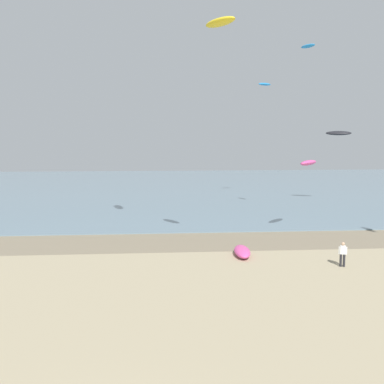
{
  "coord_description": "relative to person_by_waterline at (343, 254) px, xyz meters",
  "views": [
    {
      "loc": [
        1.74,
        -11.11,
        8.95
      ],
      "look_at": [
        3.54,
        12.77,
        5.85
      ],
      "focal_mm": 41.24,
      "sensor_mm": 36.0,
      "label": 1
    }
  ],
  "objects": [
    {
      "name": "wet_sand_strip",
      "position": [
        -14.2,
        7.78,
        -0.91
      ],
      "size": [
        120.0,
        6.6,
        0.01
      ],
      "primitive_type": "cube",
      "color": "#84755B",
      "rests_on": "ground"
    },
    {
      "name": "sea",
      "position": [
        -14.2,
        46.08,
        -0.87
      ],
      "size": [
        160.0,
        70.0,
        0.1
      ],
      "primitive_type": "cube",
      "color": "slate",
      "rests_on": "ground"
    },
    {
      "name": "person_by_waterline",
      "position": [
        0.0,
        0.0,
        0.0
      ],
      "size": [
        0.55,
        0.31,
        1.71
      ],
      "color": "#232328",
      "rests_on": "ground"
    },
    {
      "name": "grounded_kite",
      "position": [
        -6.32,
        3.22,
        -0.6
      ],
      "size": [
        1.37,
        3.28,
        0.64
      ],
      "primitive_type": "ellipsoid",
      "rotation": [
        0.0,
        0.0,
        1.5
      ],
      "color": "#E54C99",
      "rests_on": "ground"
    },
    {
      "name": "kite_aloft_0",
      "position": [
        1.44,
        29.68,
        14.62
      ],
      "size": [
        2.15,
        1.61,
        0.37
      ],
      "primitive_type": "ellipsoid",
      "rotation": [
        0.05,
        0.0,
        3.65
      ],
      "color": "#2384D1"
    },
    {
      "name": "kite_aloft_1",
      "position": [
        -8.45,
        0.82,
        15.22
      ],
      "size": [
        2.26,
        2.85,
        0.55
      ],
      "primitive_type": "ellipsoid",
      "rotation": [
        0.12,
        0.0,
        2.13
      ],
      "color": "yellow"
    },
    {
      "name": "kite_aloft_4",
      "position": [
        10.0,
        25.64,
        8.26
      ],
      "size": [
        3.3,
        2.03,
        0.72
      ],
      "primitive_type": "ellipsoid",
      "rotation": [
        -0.24,
        0.0,
        2.82
      ],
      "color": "black"
    },
    {
      "name": "kite_aloft_5",
      "position": [
        0.72,
        9.63,
        5.59
      ],
      "size": [
        2.63,
        2.82,
        0.65
      ],
      "primitive_type": "ellipsoid",
      "rotation": [
        -0.23,
        0.0,
        0.86
      ],
      "color": "#E54C99"
    },
    {
      "name": "kite_aloft_6",
      "position": [
        2.17,
        15.09,
        16.64
      ],
      "size": [
        1.32,
        1.97,
        0.38
      ],
      "primitive_type": "ellipsoid",
      "rotation": [
        -0.13,
        0.0,
        5.12
      ],
      "color": "#2384D1"
    }
  ]
}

